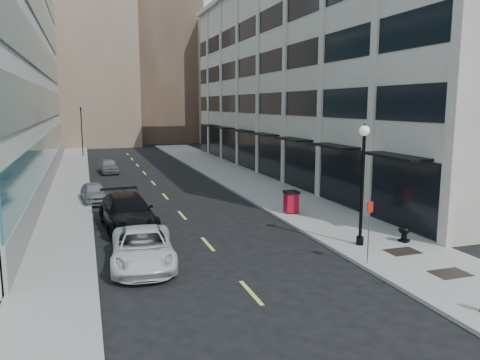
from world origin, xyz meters
TOP-DOWN VIEW (x-y plane):
  - ground at (0.00, 0.00)m, footprint 160.00×160.00m
  - sidewalk_right at (7.50, 20.00)m, footprint 5.00×80.00m
  - sidewalk_left at (-6.50, 20.00)m, footprint 3.00×80.00m
  - building_right at (16.94, 26.99)m, footprint 15.30×46.50m
  - skyline_tan_near at (-4.00, 68.00)m, footprint 14.00×18.00m
  - skyline_brown at (8.00, 72.00)m, footprint 12.00×16.00m
  - skyline_tan_far at (-14.00, 78.00)m, footprint 12.00×14.00m
  - skyline_stone at (18.00, 66.00)m, footprint 10.00×14.00m
  - grate_mid at (7.60, 1.00)m, footprint 1.40×1.00m
  - grate_far at (7.60, 3.80)m, footprint 1.40×1.00m
  - road_centerline at (0.00, 17.00)m, footprint 0.15×68.20m
  - traffic_signal at (-5.50, 48.00)m, footprint 0.66×0.66m
  - car_white_van at (-3.20, 6.00)m, footprint 2.85×5.44m
  - car_black_pickup at (-3.27, 12.02)m, footprint 2.92×6.24m
  - car_silver_sedan at (-4.80, 19.47)m, footprint 1.90×4.02m
  - car_grey_sedan at (-3.20, 33.09)m, footprint 1.88×4.11m
  - trash_bin at (6.07, 12.02)m, footprint 0.85×0.93m
  - lamppost at (6.40, 5.25)m, footprint 0.46×0.46m
  - sign_post at (5.31, 2.99)m, footprint 0.31×0.10m
  - urn_planter at (8.60, 5.02)m, footprint 0.53×0.53m

SIDE VIEW (x-z plane):
  - ground at x=0.00m, z-range 0.00..0.00m
  - road_centerline at x=0.00m, z-range 0.00..0.01m
  - sidewalk_right at x=7.50m, z-range 0.00..0.15m
  - sidewalk_left at x=-6.50m, z-range 0.00..0.15m
  - grate_mid at x=7.60m, z-range 0.15..0.16m
  - grate_far at x=7.60m, z-range 0.15..0.16m
  - urn_planter at x=8.60m, z-range 0.23..0.97m
  - car_silver_sedan at x=-4.80m, z-range 0.00..1.33m
  - car_grey_sedan at x=-3.20m, z-range 0.00..1.37m
  - car_white_van at x=-3.20m, z-range 0.00..1.46m
  - trash_bin at x=6.07m, z-range 0.20..1.50m
  - car_black_pickup at x=-3.27m, z-range 0.00..1.76m
  - sign_post at x=5.31m, z-range 0.51..3.19m
  - lamppost at x=6.40m, z-range 0.63..6.13m
  - traffic_signal at x=-5.50m, z-range 2.23..9.21m
  - building_right at x=16.94m, z-range -0.13..18.12m
  - skyline_stone at x=18.00m, z-range 0.00..20.00m
  - skyline_tan_far at x=-14.00m, z-range 0.00..22.00m
  - skyline_tan_near at x=-4.00m, z-range 0.00..28.00m
  - skyline_brown at x=8.00m, z-range 0.00..34.00m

